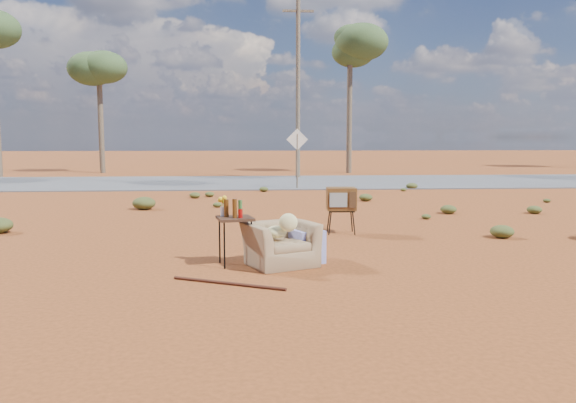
{
  "coord_description": "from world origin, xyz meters",
  "views": [
    {
      "loc": [
        -0.23,
        -8.31,
        1.89
      ],
      "look_at": [
        0.41,
        1.11,
        0.8
      ],
      "focal_mm": 35.0,
      "sensor_mm": 36.0,
      "label": 1
    }
  ],
  "objects": [
    {
      "name": "eucalyptus_near_left",
      "position": [
        -8.0,
        22.0,
        5.45
      ],
      "size": [
        3.2,
        3.2,
        6.6
      ],
      "color": "brown",
      "rests_on": "ground"
    },
    {
      "name": "highway",
      "position": [
        0.0,
        15.0,
        0.02
      ],
      "size": [
        140.0,
        7.0,
        0.04
      ],
      "primitive_type": "cube",
      "color": "#565659",
      "rests_on": "ground"
    },
    {
      "name": "tv_unit",
      "position": [
        1.55,
        2.49,
        0.67
      ],
      "size": [
        0.59,
        0.49,
        0.91
      ],
      "rotation": [
        0.0,
        0.0,
        -0.06
      ],
      "color": "black",
      "rests_on": "ground"
    },
    {
      "name": "ground",
      "position": [
        0.0,
        0.0,
        0.0
      ],
      "size": [
        140.0,
        140.0,
        0.0
      ],
      "primitive_type": "plane",
      "color": "brown",
      "rests_on": "ground"
    },
    {
      "name": "utility_pole_center",
      "position": [
        2.0,
        17.5,
        4.15
      ],
      "size": [
        1.4,
        0.2,
        8.0
      ],
      "color": "brown",
      "rests_on": "ground"
    },
    {
      "name": "armchair",
      "position": [
        0.29,
        -0.13,
        0.4
      ],
      "size": [
        1.26,
        1.12,
        0.85
      ],
      "rotation": [
        0.0,
        0.0,
        0.41
      ],
      "color": "olive",
      "rests_on": "ground"
    },
    {
      "name": "eucalyptus_center",
      "position": [
        5.0,
        21.0,
        6.43
      ],
      "size": [
        3.2,
        3.2,
        7.6
      ],
      "color": "brown",
      "rests_on": "ground"
    },
    {
      "name": "side_table",
      "position": [
        -0.49,
        -0.1,
        0.74
      ],
      "size": [
        0.6,
        0.6,
        1.01
      ],
      "rotation": [
        0.0,
        0.0,
        0.22
      ],
      "color": "#3B2215",
      "rests_on": "ground"
    },
    {
      "name": "rusty_bar",
      "position": [
        -0.52,
        -1.25,
        0.02
      ],
      "size": [
        1.46,
        0.73,
        0.04
      ],
      "primitive_type": "cylinder",
      "rotation": [
        0.0,
        1.57,
        -0.45
      ],
      "color": "#481C13",
      "rests_on": "ground"
    },
    {
      "name": "road_sign",
      "position": [
        1.5,
        12.0,
        1.5
      ],
      "size": [
        0.78,
        0.06,
        2.19
      ],
      "color": "brown",
      "rests_on": "ground"
    },
    {
      "name": "scrub_patch",
      "position": [
        -0.82,
        4.41,
        0.14
      ],
      "size": [
        17.49,
        8.07,
        0.33
      ],
      "color": "#474F22",
      "rests_on": "ground"
    }
  ]
}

